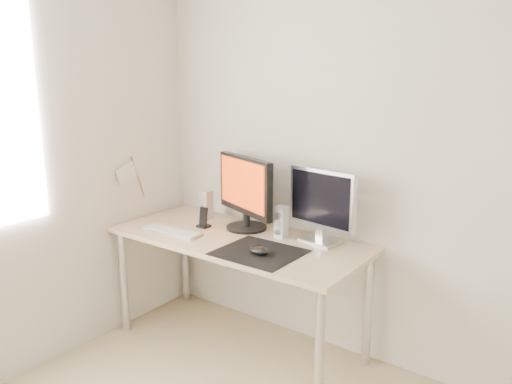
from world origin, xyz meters
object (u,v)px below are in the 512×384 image
Objects in this scene: second_monitor at (322,202)px; keyboard at (171,231)px; speaker_left at (206,205)px; speaker_right at (281,222)px; main_monitor at (245,190)px; desk at (238,249)px; phone_dock at (204,221)px; mouse at (259,251)px.

second_monitor is 0.96m from keyboard.
speaker_right is (0.63, -0.04, 0.00)m from speaker_left.
keyboard is at bearing -86.51° from speaker_left.
main_monitor is at bearing -173.57° from second_monitor.
phone_dock is (-0.30, 0.02, 0.12)m from desk.
phone_dock is at bearing -151.19° from main_monitor.
phone_dock is at bearing -54.22° from speaker_left.
speaker_right is at bearing 33.09° from desk.
speaker_left is 0.63m from speaker_right.
speaker_left is (-0.41, 0.18, 0.18)m from desk.
phone_dock is (0.09, 0.20, 0.03)m from keyboard.
keyboard is (-0.61, -0.32, -0.09)m from speaker_right.
main_monitor is at bearing 45.13° from keyboard.
speaker_right is 0.46× the size of keyboard.
mouse is 0.23× the size of main_monitor.
speaker_left and speaker_right have the same top height.
main_monitor is 0.35m from phone_dock.
keyboard is at bearing 179.86° from mouse.
desk is 0.32m from speaker_right.
second_monitor reaches higher than mouse.
main_monitor reaches higher than speaker_left.
second_monitor is at bearing 6.43° from main_monitor.
main_monitor reaches higher than second_monitor.
second_monitor is at bearing 16.73° from speaker_right.
keyboard is at bearing -152.44° from speaker_right.
main_monitor is at bearing 28.81° from phone_dock.
speaker_right reaches higher than mouse.
desk is 8.19× the size of speaker_right.
desk is at bearing -154.72° from second_monitor.
mouse reaches higher than keyboard.
phone_dock is (-0.52, -0.12, -0.06)m from speaker_right.
speaker_left is 1.00× the size of speaker_right.
speaker_left is at bearing -177.73° from second_monitor.
main_monitor is 0.52m from second_monitor.
speaker_right is at bearing 12.94° from phone_dock.
keyboard is at bearing -155.87° from desk.
mouse is 0.28× the size of keyboard.
second_monitor is at bearing 24.75° from keyboard.
main_monitor is 1.25× the size of keyboard.
mouse is 0.62× the size of speaker_right.
desk is at bearing 24.13° from keyboard.
speaker_left is at bearing 125.78° from phone_dock.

